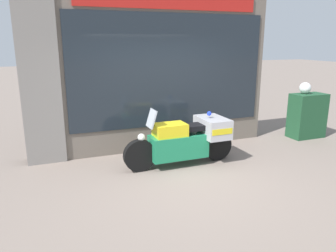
# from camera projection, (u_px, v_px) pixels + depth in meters

# --- Properties ---
(ground_plane) EXTENTS (60.00, 60.00, 0.00)m
(ground_plane) POSITION_uv_depth(u_px,v_px,m) (191.00, 180.00, 5.72)
(ground_plane) COLOR gray
(shop_building) EXTENTS (5.36, 0.55, 3.37)m
(shop_building) POSITION_uv_depth(u_px,v_px,m) (138.00, 73.00, 6.97)
(shop_building) COLOR #6B6056
(shop_building) RESTS_ON ground
(window_display) EXTENTS (4.17, 0.30, 2.00)m
(window_display) POSITION_uv_depth(u_px,v_px,m) (166.00, 125.00, 7.53)
(window_display) COLOR slate
(window_display) RESTS_ON ground
(paramedic_motorcycle) EXTENTS (2.24, 0.78, 1.15)m
(paramedic_motorcycle) POSITION_uv_depth(u_px,v_px,m) (188.00, 138.00, 6.35)
(paramedic_motorcycle) COLOR black
(paramedic_motorcycle) RESTS_ON ground
(utility_cabinet) EXTENTS (0.86, 0.48, 1.10)m
(utility_cabinet) POSITION_uv_depth(u_px,v_px,m) (307.00, 116.00, 8.17)
(utility_cabinet) COLOR #1E4C2D
(utility_cabinet) RESTS_ON ground
(white_helmet) EXTENTS (0.28, 0.28, 0.28)m
(white_helmet) POSITION_uv_depth(u_px,v_px,m) (305.00, 88.00, 8.03)
(white_helmet) COLOR white
(white_helmet) RESTS_ON utility_cabinet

